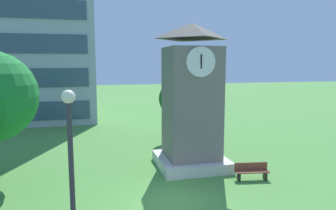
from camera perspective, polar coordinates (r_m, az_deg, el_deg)
ground_plane at (r=14.48m, az=0.70°, el=-17.36°), size 160.00×160.00×0.00m
office_building at (r=39.29m, az=-27.06°, el=11.86°), size 18.08×13.38×19.20m
clock_tower at (r=18.18m, az=4.34°, el=-0.06°), size 3.95×3.95×8.42m
park_bench at (r=17.37m, az=15.16°, el=-11.65°), size 1.85×0.75×0.88m
street_lamp at (r=8.70m, az=-17.39°, el=-10.77°), size 0.36×0.36×5.45m
tree_near_tower at (r=24.41m, az=1.62°, el=1.12°), size 2.85×2.85×4.81m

